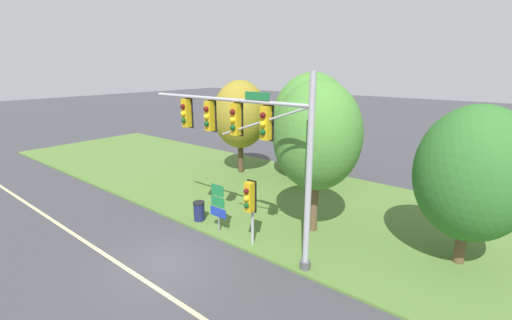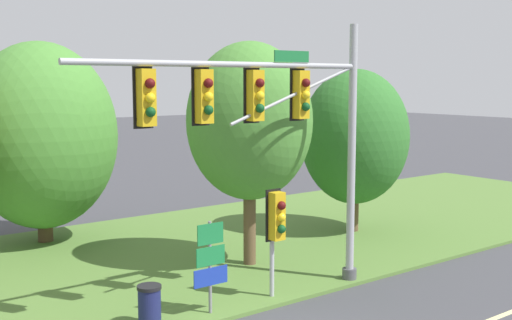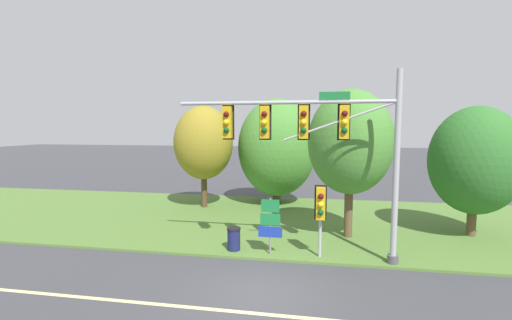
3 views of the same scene
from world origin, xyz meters
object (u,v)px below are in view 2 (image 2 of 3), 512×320
(pedestrian_signal_near_kerb, at_px, (276,222))
(tree_left_of_mast, at_px, (41,136))
(tree_behind_signpost, at_px, (250,122))
(traffic_signal_mast, at_px, (274,117))
(tree_mid_verge, at_px, (355,137))
(route_sign_post, at_px, (210,260))
(trash_bin, at_px, (150,305))

(pedestrian_signal_near_kerb, relative_size, tree_left_of_mast, 0.41)
(tree_behind_signpost, bearing_deg, traffic_signal_mast, -116.01)
(tree_mid_verge, bearing_deg, tree_behind_signpost, -168.60)
(route_sign_post, relative_size, trash_bin, 2.41)
(tree_behind_signpost, distance_m, trash_bin, 6.63)
(route_sign_post, distance_m, tree_mid_verge, 9.92)
(pedestrian_signal_near_kerb, distance_m, tree_left_of_mast, 9.87)
(pedestrian_signal_near_kerb, height_order, tree_behind_signpost, tree_behind_signpost)
(tree_left_of_mast, bearing_deg, tree_mid_verge, -29.03)
(traffic_signal_mast, relative_size, tree_mid_verge, 1.39)
(tree_behind_signpost, xyz_separation_m, trash_bin, (-4.75, -2.56, -3.85))
(route_sign_post, relative_size, tree_mid_verge, 0.38)
(tree_mid_verge, bearing_deg, tree_left_of_mast, 150.97)
(tree_left_of_mast, xyz_separation_m, tree_mid_verge, (9.62, -5.34, -0.18))
(route_sign_post, bearing_deg, tree_left_of_mast, 94.73)
(trash_bin, bearing_deg, tree_left_of_mast, 85.22)
(tree_left_of_mast, bearing_deg, route_sign_post, -85.27)
(route_sign_post, xyz_separation_m, tree_mid_verge, (8.85, 3.91, 2.17))
(traffic_signal_mast, xyz_separation_m, tree_behind_signpost, (1.41, 2.90, -0.33))
(pedestrian_signal_near_kerb, height_order, trash_bin, pedestrian_signal_near_kerb)
(tree_behind_signpost, distance_m, tree_mid_verge, 5.80)
(trash_bin, bearing_deg, traffic_signal_mast, -5.83)
(tree_left_of_mast, bearing_deg, trash_bin, -94.78)
(tree_left_of_mast, distance_m, tree_mid_verge, 11.00)
(route_sign_post, distance_m, tree_behind_signpost, 5.21)
(tree_mid_verge, xyz_separation_m, trash_bin, (-10.37, -3.69, -3.01))
(pedestrian_signal_near_kerb, bearing_deg, tree_behind_signpost, 65.63)
(route_sign_post, bearing_deg, trash_bin, 171.95)
(pedestrian_signal_near_kerb, relative_size, tree_behind_signpost, 0.42)
(traffic_signal_mast, bearing_deg, pedestrian_signal_near_kerb, 9.83)
(tree_left_of_mast, height_order, tree_behind_signpost, tree_left_of_mast)
(traffic_signal_mast, bearing_deg, route_sign_post, 176.04)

